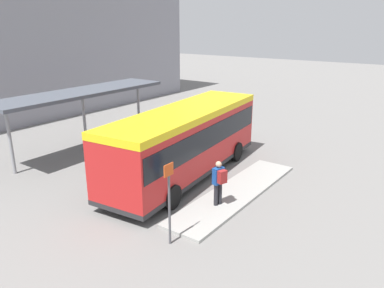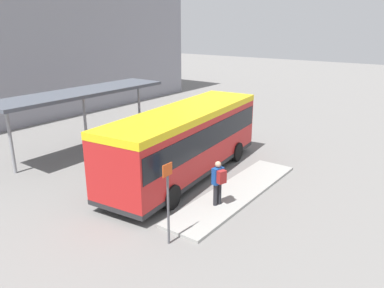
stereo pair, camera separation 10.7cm
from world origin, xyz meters
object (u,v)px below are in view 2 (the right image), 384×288
at_px(city_bus, 186,138).
at_px(potted_planter_near_shelter, 138,138).
at_px(bicycle_green, 226,129).
at_px(pedestrian_waiting, 218,180).
at_px(platform_sign, 168,201).
at_px(bicycle_red, 236,131).

relative_size(city_bus, potted_planter_near_shelter, 6.97).
height_order(bicycle_green, potted_planter_near_shelter, potted_planter_near_shelter).
bearing_deg(pedestrian_waiting, platform_sign, 108.06).
bearing_deg(potted_planter_near_shelter, bicycle_green, -21.51).
bearing_deg(bicycle_green, bicycle_red, 4.84).
xyz_separation_m(bicycle_green, potted_planter_near_shelter, (-5.76, 2.27, 0.38)).
distance_m(potted_planter_near_shelter, platform_sign, 9.69).
bearing_deg(bicycle_green, pedestrian_waiting, -57.87).
bearing_deg(pedestrian_waiting, bicycle_green, -43.37).
relative_size(city_bus, pedestrian_waiting, 5.67).
distance_m(pedestrian_waiting, platform_sign, 3.10).
relative_size(pedestrian_waiting, potted_planter_near_shelter, 1.23).
distance_m(pedestrian_waiting, bicycle_red, 9.97).
distance_m(bicycle_green, platform_sign, 13.09).
xyz_separation_m(city_bus, bicycle_red, (7.09, 1.33, -1.51)).
relative_size(city_bus, bicycle_red, 6.17).
height_order(city_bus, platform_sign, city_bus).
xyz_separation_m(city_bus, platform_sign, (-4.93, -3.03, -0.32)).
bearing_deg(city_bus, bicycle_red, 4.82).
xyz_separation_m(pedestrian_waiting, platform_sign, (-3.07, -0.05, 0.40)).
bearing_deg(platform_sign, bicycle_red, 19.95).
bearing_deg(bicycle_green, potted_planter_near_shelter, -108.87).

